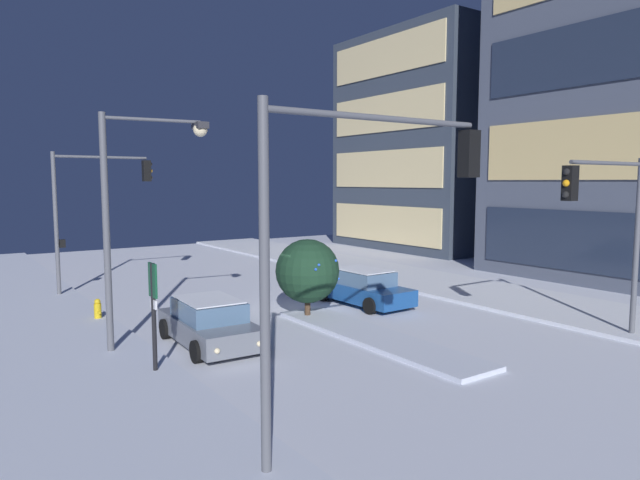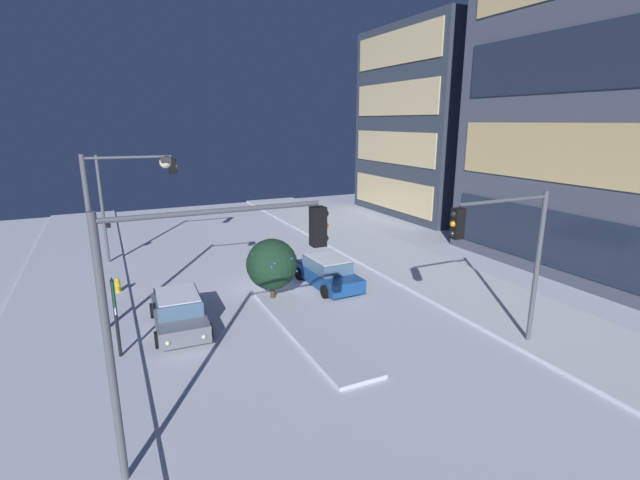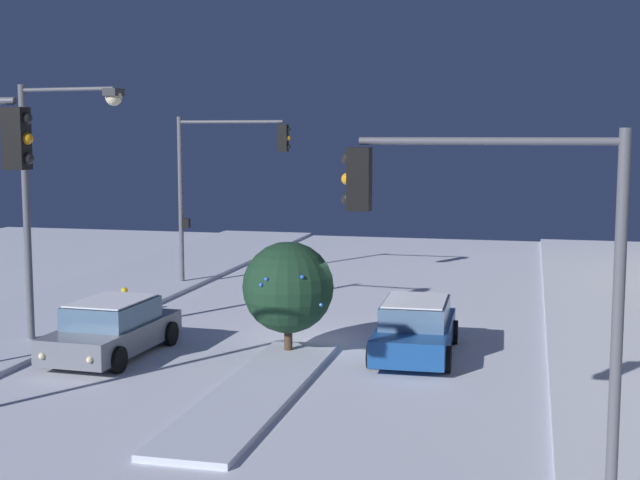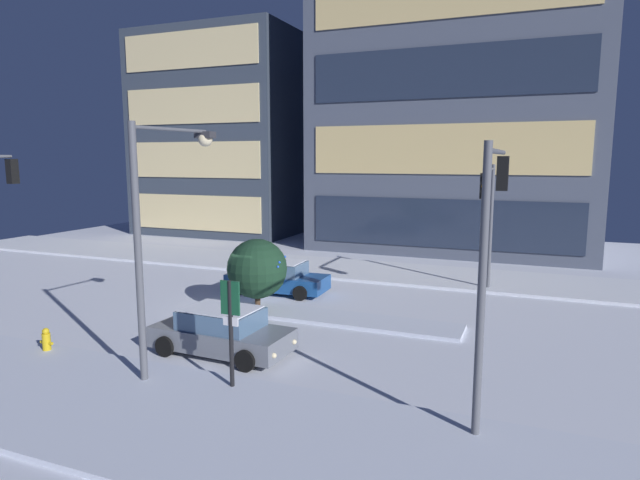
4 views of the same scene
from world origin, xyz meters
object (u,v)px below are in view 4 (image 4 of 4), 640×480
at_px(traffic_light_corner_far_right, 488,206).
at_px(fire_hydrant, 46,341).
at_px(street_lamp_arched, 161,211).
at_px(parking_info_sign, 231,321).
at_px(car_far, 277,278).
at_px(decorated_tree_median, 257,269).
at_px(car_near, 222,332).
at_px(traffic_light_corner_near_right, 492,223).

relative_size(traffic_light_corner_far_right, fire_hydrant, 6.85).
xyz_separation_m(street_lamp_arched, parking_info_sign, (2.40, -0.40, -2.76)).
relative_size(car_far, parking_info_sign, 1.58).
xyz_separation_m(traffic_light_corner_far_right, parking_info_sign, (-5.32, -12.52, -2.19)).
height_order(street_lamp_arched, decorated_tree_median, street_lamp_arched).
xyz_separation_m(fire_hydrant, parking_info_sign, (6.91, -0.17, 1.52)).
bearing_deg(traffic_light_corner_far_right, decorated_tree_median, -55.26).
distance_m(car_far, traffic_light_corner_far_right, 9.94).
height_order(street_lamp_arched, fire_hydrant, street_lamp_arched).
bearing_deg(car_near, fire_hydrant, -154.97).
distance_m(traffic_light_corner_far_right, decorated_tree_median, 10.31).
bearing_deg(decorated_tree_median, traffic_light_corner_far_right, 34.74).
xyz_separation_m(fire_hydrant, decorated_tree_median, (3.98, 6.62, 1.39)).
distance_m(street_lamp_arched, decorated_tree_median, 7.04).
xyz_separation_m(traffic_light_corner_far_right, decorated_tree_median, (-8.25, -5.72, -2.32)).
bearing_deg(fire_hydrant, traffic_light_corner_near_right, 7.61).
bearing_deg(decorated_tree_median, car_far, 102.88).
xyz_separation_m(traffic_light_corner_near_right, decorated_tree_median, (-9.23, 4.86, -2.79)).
xyz_separation_m(car_near, parking_info_sign, (1.78, -2.32, 1.23)).
relative_size(fire_hydrant, parking_info_sign, 0.29).
relative_size(car_far, decorated_tree_median, 1.58).
height_order(traffic_light_corner_far_right, decorated_tree_median, traffic_light_corner_far_right).
bearing_deg(car_near, traffic_light_corner_far_right, 57.48).
bearing_deg(street_lamp_arched, decorated_tree_median, 10.90).
relative_size(car_near, fire_hydrant, 5.38).
relative_size(car_near, decorated_tree_median, 1.54).
bearing_deg(decorated_tree_median, traffic_light_corner_near_right, -27.75).
relative_size(parking_info_sign, decorated_tree_median, 1.00).
distance_m(fire_hydrant, parking_info_sign, 7.08).
relative_size(street_lamp_arched, fire_hydrant, 8.27).
height_order(parking_info_sign, decorated_tree_median, parking_info_sign).
height_order(traffic_light_corner_near_right, parking_info_sign, traffic_light_corner_near_right).
distance_m(car_far, decorated_tree_median, 3.52).
bearing_deg(car_near, decorated_tree_median, 106.77).
bearing_deg(car_near, traffic_light_corner_near_right, -0.40).
height_order(car_near, traffic_light_corner_near_right, traffic_light_corner_near_right).
relative_size(car_far, traffic_light_corner_far_right, 0.81).
height_order(car_far, decorated_tree_median, decorated_tree_median).
height_order(traffic_light_corner_far_right, fire_hydrant, traffic_light_corner_far_right).
height_order(car_far, parking_info_sign, parking_info_sign).
distance_m(car_far, traffic_light_corner_near_right, 13.44).
distance_m(street_lamp_arched, parking_info_sign, 3.68).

